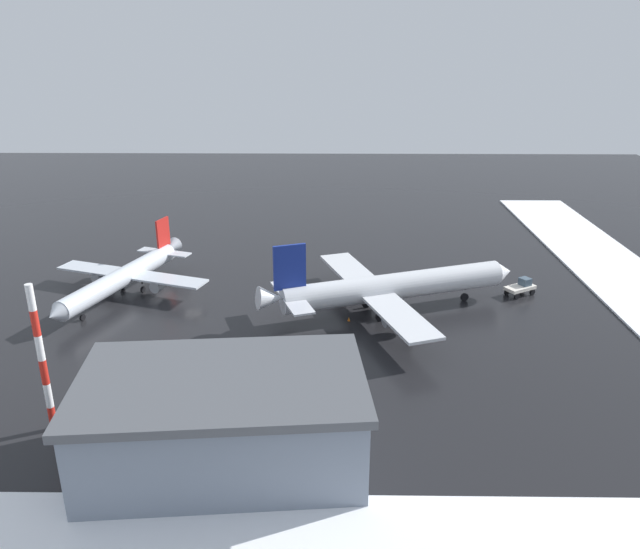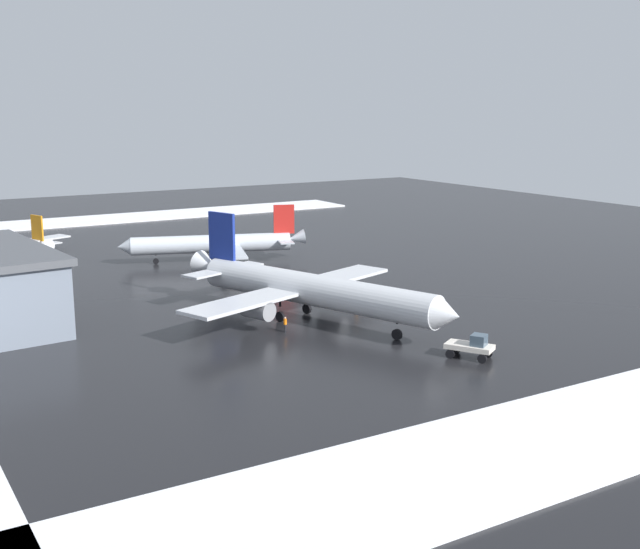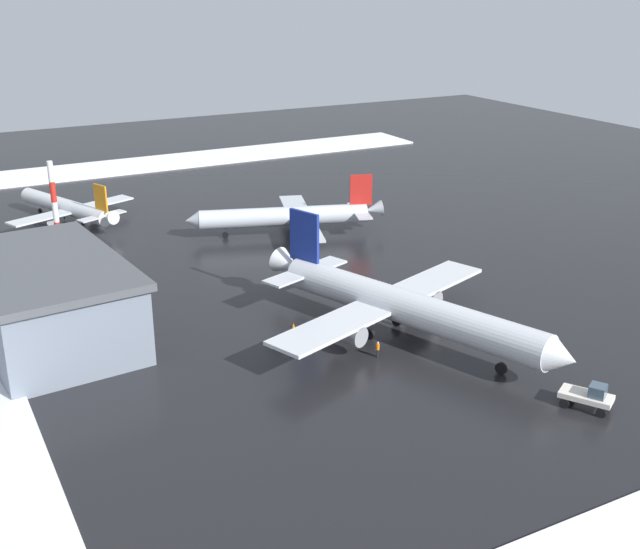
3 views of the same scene
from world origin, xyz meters
The scene contains 11 objects.
ground_plane centered at (0.00, 0.00, 0.00)m, with size 240.00×240.00×0.00m, color black.
snow_bank_left centered at (-67.00, 0.00, 0.15)m, with size 14.00×116.00×0.29m, color white.
snow_bank_right centered at (67.00, 0.00, 0.15)m, with size 14.00×116.00×0.29m, color white.
airplane_parked_portside centered at (28.39, -4.34, 3.77)m, with size 37.24×31.43×11.41m.
airplane_parked_starboard centered at (-32.65, -26.54, 2.51)m, with size 24.52×20.75×7.59m.
airplane_far_rear centered at (-10.24, 1.28, 2.92)m, with size 24.40×28.91×8.85m.
pushback_tug centered at (48.85, 2.24, 1.28)m, with size 5.08×4.24×2.50m.
ground_crew_near_tug centered at (26.13, 3.81, 0.97)m, with size 0.36×0.36×1.71m.
ground_crew_by_nose_gear centered at (31.10, -8.92, 0.97)m, with size 0.36×0.36×1.71m.
traffic_cone_near_nose centered at (22.86, -7.31, 0.28)m, with size 0.36×0.36×0.55m, color orange.
traffic_cone_mid_line centered at (20.49, -13.23, 0.28)m, with size 0.36×0.36×0.55m, color orange.
Camera 2 is at (105.64, -49.65, 24.32)m, focal length 45.00 mm.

